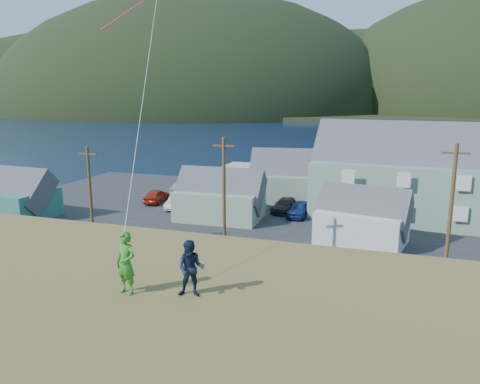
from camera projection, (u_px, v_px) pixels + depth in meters
name	position (u px, v px, depth m)	size (l,w,h in m)	color
ground	(270.00, 282.00, 32.05)	(900.00, 900.00, 0.00)	#0A1638
grass_strip	(262.00, 293.00, 30.18)	(110.00, 8.00, 0.10)	#4C3D19
waterfront_lot	(312.00, 219.00, 47.82)	(72.00, 36.00, 0.12)	#28282B
wharf	(299.00, 175.00, 70.93)	(26.00, 14.00, 0.90)	gray
far_shore	(386.00, 109.00, 338.19)	(900.00, 320.00, 2.00)	black
far_hills	(446.00, 110.00, 280.06)	(760.00, 265.00, 143.00)	black
shed_teal	(13.00, 196.00, 47.81)	(8.43, 6.15, 6.39)	#2E6C5E
shed_palegreen_near	(220.00, 197.00, 47.22)	(8.93, 5.75, 6.38)	gray
shed_white	(362.00, 218.00, 39.62)	(8.37, 6.36, 6.01)	silver
shed_palegreen_far	(301.00, 179.00, 53.62)	(12.36, 8.17, 7.77)	slate
utility_poles	(247.00, 208.00, 33.10)	(26.49, 0.24, 9.65)	#47331E
parked_cars	(240.00, 199.00, 53.26)	(22.57, 12.69, 1.57)	navy
kite_flyer_green	(126.00, 263.00, 13.04)	(0.65, 0.43, 1.79)	#2D8323
kite_flyer_navy	(191.00, 269.00, 12.88)	(0.78, 0.61, 1.61)	#131D36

